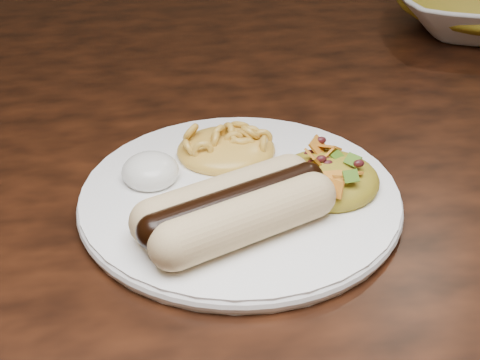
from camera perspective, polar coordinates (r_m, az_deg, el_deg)
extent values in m
cube|color=#36170A|center=(0.68, -4.73, 3.02)|extent=(1.60, 0.90, 0.04)
cylinder|color=white|center=(0.55, 0.00, -1.48)|extent=(0.29, 0.29, 0.01)
cylinder|color=beige|center=(0.48, -0.08, -3.53)|extent=(0.12, 0.08, 0.04)
cylinder|color=beige|center=(0.50, -0.69, -1.40)|extent=(0.12, 0.08, 0.04)
cylinder|color=black|center=(0.49, -0.40, -2.05)|extent=(0.13, 0.07, 0.03)
ellipsoid|color=gold|center=(0.58, -1.20, 3.64)|extent=(0.09, 0.08, 0.03)
ellipsoid|color=white|center=(0.55, -7.70, 1.31)|extent=(0.05, 0.05, 0.03)
ellipsoid|color=orange|center=(0.55, 7.42, 0.40)|extent=(0.09, 0.08, 0.03)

